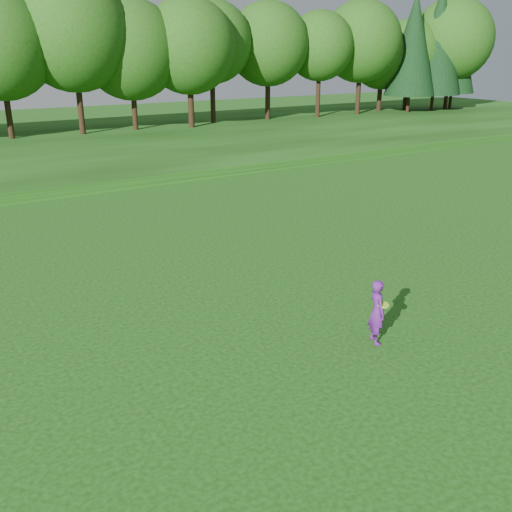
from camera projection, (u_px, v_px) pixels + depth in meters
ground at (305, 352)px, 13.92m from camera, size 140.00×140.00×0.00m
berm at (15, 150)px, 40.72m from camera, size 130.00×30.00×0.60m
walking_path at (71, 192)px, 29.74m from camera, size 130.00×1.60×0.04m
woman at (377, 312)px, 14.15m from camera, size 0.59×0.71×1.68m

